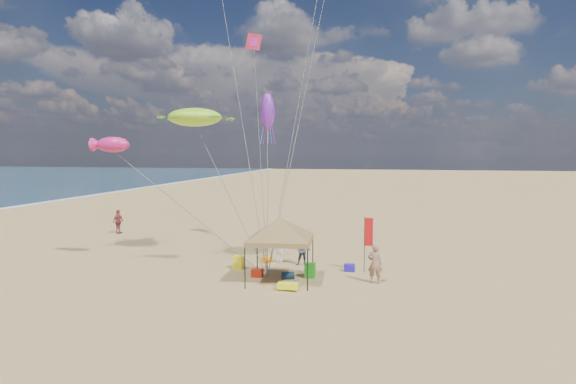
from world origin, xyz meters
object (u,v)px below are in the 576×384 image
(cooler_red, at_px, (257,273))
(beach_cart, at_px, (288,286))
(person_near_a, at_px, (375,264))
(person_far_a, at_px, (118,222))
(chair_yellow, at_px, (238,262))
(chair_green, at_px, (310,270))
(person_near_c, at_px, (280,248))
(canopy_tent, at_px, (281,220))
(person_near_b, at_px, (303,251))
(feather_flag, at_px, (368,235))
(cooler_blue, at_px, (349,268))

(cooler_red, distance_m, beach_cart, 2.73)
(person_near_a, height_order, person_far_a, person_near_a)
(chair_yellow, bearing_deg, chair_green, -13.14)
(chair_green, height_order, person_near_c, person_near_c)
(chair_green, height_order, beach_cart, chair_green)
(cooler_red, height_order, person_near_c, person_near_c)
(beach_cart, bearing_deg, person_near_c, 106.86)
(person_near_c, bearing_deg, chair_green, 128.32)
(person_near_a, distance_m, person_far_a, 21.58)
(cooler_red, height_order, person_far_a, person_far_a)
(canopy_tent, height_order, chair_green, canopy_tent)
(canopy_tent, xyz_separation_m, chair_yellow, (-2.71, 1.92, -2.57))
(beach_cart, relative_size, person_near_a, 0.49)
(cooler_red, height_order, person_near_b, person_near_b)
(person_near_c, bearing_deg, feather_flag, 166.18)
(cooler_blue, distance_m, person_near_c, 4.20)
(cooler_blue, distance_m, chair_yellow, 5.79)
(feather_flag, xyz_separation_m, cooler_red, (-5.24, -2.01, -1.72))
(person_near_a, bearing_deg, cooler_red, 3.81)
(cooler_blue, distance_m, person_far_a, 19.55)
(chair_green, xyz_separation_m, person_near_b, (-0.76, 2.32, 0.46))
(canopy_tent, distance_m, person_near_a, 4.84)
(chair_green, distance_m, beach_cart, 2.44)
(canopy_tent, height_order, feather_flag, canopy_tent)
(canopy_tent, xyz_separation_m, person_near_a, (4.37, 0.62, -2.00))
(cooler_blue, xyz_separation_m, chair_green, (-1.79, -1.58, 0.16))
(chair_yellow, bearing_deg, person_near_c, 46.75)
(canopy_tent, relative_size, beach_cart, 6.31)
(cooler_blue, distance_m, person_near_b, 2.73)
(canopy_tent, height_order, person_near_a, canopy_tent)
(beach_cart, bearing_deg, feather_flag, 49.89)
(canopy_tent, bearing_deg, person_near_a, 8.05)
(beach_cart, height_order, person_near_b, person_near_b)
(person_near_a, bearing_deg, beach_cart, 31.07)
(canopy_tent, bearing_deg, chair_green, 38.41)
(feather_flag, height_order, person_near_b, feather_flag)
(feather_flag, bearing_deg, canopy_tent, -147.03)
(person_far_a, bearing_deg, person_near_a, -108.93)
(person_near_a, height_order, person_near_c, person_near_a)
(person_far_a, bearing_deg, person_near_b, -106.77)
(canopy_tent, distance_m, person_near_b, 3.96)
(canopy_tent, relative_size, person_near_a, 3.07)
(person_near_b, distance_m, person_near_c, 1.50)
(feather_flag, relative_size, person_near_a, 1.54)
(cooler_red, bearing_deg, person_near_b, 56.95)
(canopy_tent, bearing_deg, beach_cart, -64.81)
(person_near_a, distance_m, person_near_c, 6.19)
(canopy_tent, xyz_separation_m, cooler_red, (-1.30, 0.55, -2.73))
(cooler_blue, height_order, beach_cart, cooler_blue)
(feather_flag, height_order, person_near_c, feather_flag)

